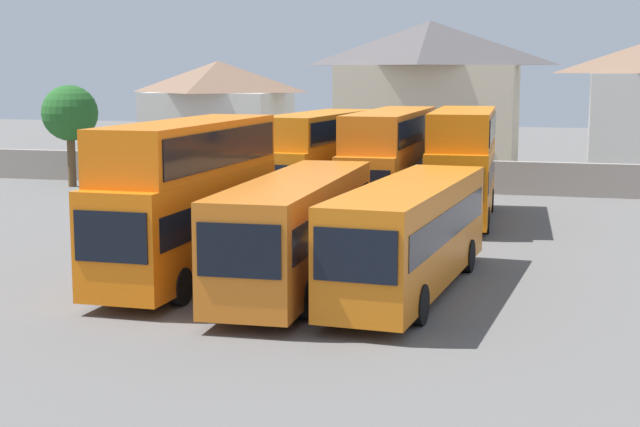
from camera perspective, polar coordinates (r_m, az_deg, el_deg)
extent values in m
plane|color=#605E5B|center=(47.17, 4.76, 0.38)|extent=(140.00, 140.00, 0.00)
cube|color=gray|center=(53.31, 6.01, 2.28)|extent=(56.00, 0.50, 1.80)
cube|color=orange|center=(30.71, -7.87, -0.48)|extent=(2.53, 10.27, 3.08)
cube|color=black|center=(26.08, -12.39, -1.38)|extent=(2.14, 0.10, 1.39)
cube|color=black|center=(30.65, -7.89, 0.20)|extent=(2.56, 9.45, 0.97)
cube|color=orange|center=(30.67, -7.77, 3.96)|extent=(2.48, 9.76, 1.64)
cube|color=black|center=(30.67, -7.77, 3.96)|extent=(2.56, 9.25, 1.15)
cylinder|color=black|center=(27.66, -8.31, -4.34)|extent=(0.31, 1.10, 1.10)
cylinder|color=black|center=(28.63, -12.42, -4.01)|extent=(0.31, 1.10, 1.10)
cylinder|color=black|center=(33.44, -3.90, -2.02)|extent=(0.31, 1.10, 1.10)
cylinder|color=black|center=(34.25, -7.43, -1.83)|extent=(0.31, 1.10, 1.10)
cube|color=orange|center=(29.36, -1.37, -0.85)|extent=(2.92, 11.79, 3.05)
cube|color=black|center=(23.73, -4.87, -2.23)|extent=(2.18, 0.16, 1.37)
cube|color=black|center=(29.30, -1.37, -0.14)|extent=(2.92, 10.86, 0.96)
cylinder|color=black|center=(25.90, -0.90, -5.13)|extent=(0.34, 1.11, 1.10)
cylinder|color=black|center=(26.52, -5.69, -4.85)|extent=(0.34, 1.11, 1.10)
cylinder|color=black|center=(32.84, 2.13, -2.21)|extent=(0.34, 1.11, 1.10)
cylinder|color=black|center=(33.33, -1.72, -2.04)|extent=(0.34, 1.11, 1.10)
cube|color=orange|center=(28.81, 5.45, -1.14)|extent=(3.21, 11.59, 2.97)
cube|color=black|center=(23.29, 2.12, -2.53)|extent=(2.14, 0.23, 1.34)
cube|color=black|center=(28.75, 5.46, -0.44)|extent=(3.19, 10.68, 0.94)
cylinder|color=black|center=(25.44, 5.97, -5.43)|extent=(0.37, 1.12, 1.10)
cylinder|color=black|center=(26.01, 1.15, -5.07)|extent=(0.37, 1.12, 1.10)
cylinder|color=black|center=(32.23, 8.84, -2.51)|extent=(0.37, 1.12, 1.10)
cylinder|color=black|center=(32.69, 4.98, -2.28)|extent=(0.37, 1.12, 1.10)
cube|color=orange|center=(43.78, -0.14, 2.21)|extent=(3.16, 10.22, 2.97)
cube|color=black|center=(39.04, -2.61, 1.95)|extent=(2.14, 0.24, 1.33)
cube|color=black|center=(43.74, -0.14, 2.67)|extent=(3.14, 9.42, 0.93)
cube|color=orange|center=(43.83, -0.03, 5.10)|extent=(3.08, 9.72, 1.42)
cube|color=black|center=(43.83, -0.03, 5.10)|extent=(3.13, 9.22, 1.00)
cylinder|color=black|center=(40.66, -0.11, -0.11)|extent=(0.38, 1.12, 1.10)
cylinder|color=black|center=(41.45, -3.04, 0.04)|extent=(0.38, 1.12, 1.10)
cylinder|color=black|center=(46.54, 2.44, 0.98)|extent=(0.38, 1.12, 1.10)
cylinder|color=black|center=(47.23, -0.16, 1.10)|extent=(0.38, 1.12, 1.10)
cube|color=orange|center=(43.21, 4.20, 2.08)|extent=(2.62, 11.91, 2.93)
cube|color=black|center=(37.36, 2.56, 1.62)|extent=(2.19, 0.10, 1.32)
cube|color=black|center=(43.17, 4.20, 2.54)|extent=(2.65, 10.96, 0.92)
cube|color=orange|center=(43.31, 4.30, 5.09)|extent=(2.56, 11.32, 1.58)
cube|color=black|center=(43.31, 4.30, 5.09)|extent=(2.64, 10.72, 1.11)
cylinder|color=black|center=(39.59, 4.85, -0.38)|extent=(0.31, 1.10, 1.10)
cylinder|color=black|center=(40.03, 1.62, -0.26)|extent=(0.31, 1.10, 1.10)
cylinder|color=black|center=(46.79, 6.37, 0.98)|extent=(0.31, 1.10, 1.10)
cylinder|color=black|center=(47.17, 3.62, 1.07)|extent=(0.31, 1.10, 1.10)
cube|color=orange|center=(42.89, 8.49, 2.02)|extent=(3.16, 10.26, 3.02)
cube|color=black|center=(37.81, 8.06, 1.72)|extent=(2.25, 0.21, 1.36)
cube|color=black|center=(42.85, 8.50, 2.50)|extent=(3.15, 9.45, 0.95)
cube|color=orange|center=(42.95, 8.57, 5.10)|extent=(3.07, 9.75, 1.56)
cube|color=black|center=(42.95, 8.57, 5.10)|extent=(3.13, 9.25, 1.09)
cylinder|color=black|center=(39.91, 9.87, -0.41)|extent=(0.37, 1.12, 1.10)
cylinder|color=black|center=(40.05, 6.51, -0.30)|extent=(0.37, 1.12, 1.10)
cylinder|color=black|center=(46.12, 10.13, 0.78)|extent=(0.37, 1.12, 1.10)
cylinder|color=black|center=(46.24, 7.22, 0.87)|extent=(0.37, 1.12, 1.10)
cube|color=silver|center=(65.89, -6.05, 4.96)|extent=(8.58, 7.54, 5.21)
pyramid|color=brown|center=(65.76, -6.10, 8.14)|extent=(9.01, 7.91, 2.10)
cube|color=beige|center=(61.42, 6.50, 5.53)|extent=(10.92, 6.80, 7.00)
pyramid|color=#514C4C|center=(61.37, 6.58, 10.09)|extent=(11.46, 7.14, 2.77)
cylinder|color=brown|center=(57.05, -14.61, 3.13)|extent=(0.47, 0.47, 3.13)
sphere|color=#235B23|center=(56.88, -14.71, 5.83)|extent=(3.21, 3.21, 3.21)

